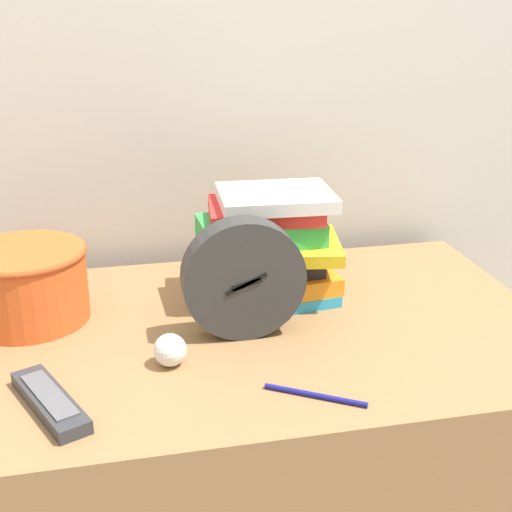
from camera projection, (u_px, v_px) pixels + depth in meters
name	position (u px, v px, depth m)	size (l,w,h in m)	color
wall_back	(151.00, 54.00, 1.41)	(6.00, 0.04, 2.40)	beige
desk_clock	(244.00, 279.00, 1.16)	(0.20, 0.05, 0.20)	#333333
book_stack	(267.00, 249.00, 1.30)	(0.27, 0.21, 0.20)	#2D9ED1
basket	(26.00, 282.00, 1.23)	(0.22, 0.22, 0.13)	#E05623
tv_remote	(50.00, 401.00, 0.99)	(0.12, 0.19, 0.02)	#333338
crumpled_paper_ball	(170.00, 350.00, 1.09)	(0.05, 0.05, 0.05)	white
pen	(315.00, 395.00, 1.01)	(0.13, 0.09, 0.01)	navy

